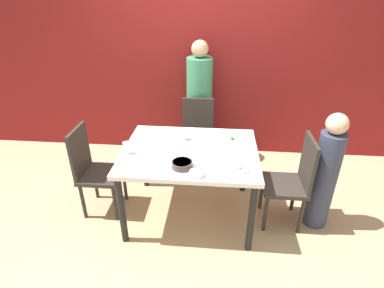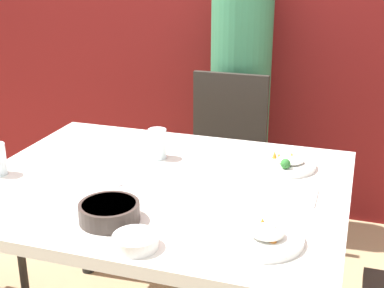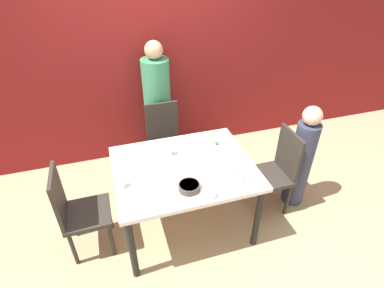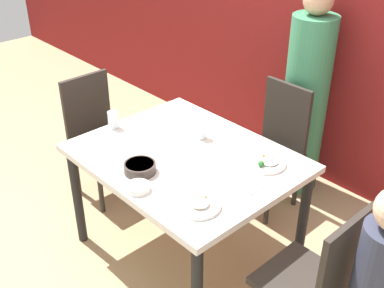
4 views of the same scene
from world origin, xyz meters
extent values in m
plane|color=tan|center=(0.00, 0.00, 0.00)|extent=(10.00, 10.00, 0.00)
cube|color=maroon|center=(0.00, 1.42, 1.35)|extent=(10.00, 0.06, 2.70)
cube|color=silver|center=(0.00, 0.00, 0.73)|extent=(1.25, 1.00, 0.04)
cylinder|color=black|center=(-0.57, -0.44, 0.35)|extent=(0.06, 0.06, 0.71)
cylinder|color=black|center=(0.57, -0.44, 0.35)|extent=(0.06, 0.06, 0.71)
cylinder|color=black|center=(-0.57, 0.44, 0.35)|extent=(0.06, 0.06, 0.71)
cylinder|color=black|center=(0.57, 0.44, 0.35)|extent=(0.06, 0.06, 0.71)
cube|color=#2D2823|center=(0.01, 0.77, 0.42)|extent=(0.40, 0.40, 0.04)
cube|color=#2D2823|center=(0.01, 0.96, 0.68)|extent=(0.38, 0.03, 0.48)
cylinder|color=#2D2823|center=(-0.16, 0.61, 0.20)|extent=(0.04, 0.04, 0.40)
cylinder|color=#2D2823|center=(0.17, 0.61, 0.20)|extent=(0.04, 0.04, 0.40)
cylinder|color=#2D2823|center=(-0.16, 0.94, 0.20)|extent=(0.04, 0.04, 0.40)
cylinder|color=#2D2823|center=(0.17, 0.94, 0.20)|extent=(0.04, 0.04, 0.40)
cube|color=#2D2823|center=(0.90, -0.03, 0.42)|extent=(0.40, 0.40, 0.04)
cube|color=#2D2823|center=(1.08, -0.03, 0.68)|extent=(0.03, 0.38, 0.48)
cylinder|color=#2D2823|center=(0.73, 0.14, 0.20)|extent=(0.04, 0.04, 0.40)
cylinder|color=#2D2823|center=(0.73, -0.19, 0.20)|extent=(0.04, 0.04, 0.40)
cylinder|color=#2D2823|center=(1.06, 0.14, 0.20)|extent=(0.04, 0.04, 0.40)
cylinder|color=#2D2823|center=(1.06, -0.19, 0.20)|extent=(0.04, 0.04, 0.40)
cube|color=#2D2823|center=(-0.90, -0.01, 0.42)|extent=(0.40, 0.40, 0.04)
cube|color=#2D2823|center=(-1.08, -0.01, 0.68)|extent=(0.03, 0.38, 0.48)
cylinder|color=#2D2823|center=(-0.73, -0.17, 0.20)|extent=(0.04, 0.04, 0.40)
cylinder|color=#2D2823|center=(-0.73, 0.16, 0.20)|extent=(0.04, 0.04, 0.40)
cylinder|color=#2D2823|center=(-1.06, -0.17, 0.20)|extent=(0.04, 0.04, 0.40)
cylinder|color=#2D2823|center=(-1.06, 0.16, 0.20)|extent=(0.04, 0.04, 0.40)
cylinder|color=#387F56|center=(0.01, 1.17, 0.68)|extent=(0.32, 0.32, 1.35)
sphere|color=tan|center=(0.01, 1.17, 1.46)|extent=(0.20, 0.20, 0.20)
cylinder|color=#33384C|center=(1.25, -0.03, 0.49)|extent=(0.23, 0.23, 0.98)
sphere|color=#DBAD89|center=(1.25, -0.03, 1.08)|extent=(0.19, 0.19, 0.19)
cylinder|color=#3D332D|center=(-0.04, -0.31, 0.78)|extent=(0.18, 0.18, 0.06)
cylinder|color=#BC5123|center=(-0.04, -0.31, 0.80)|extent=(0.16, 0.16, 0.01)
cylinder|color=white|center=(0.41, -0.28, 0.76)|extent=(0.23, 0.23, 0.02)
ellipsoid|color=white|center=(0.42, -0.28, 0.78)|extent=(0.09, 0.09, 0.03)
cone|color=orange|center=(0.44, -0.28, 0.78)|extent=(0.02, 0.02, 0.03)
cone|color=orange|center=(0.44, -0.31, 0.78)|extent=(0.02, 0.02, 0.02)
cone|color=orange|center=(0.40, -0.22, 0.78)|extent=(0.02, 0.02, 0.02)
cylinder|color=white|center=(0.38, 0.26, 0.76)|extent=(0.23, 0.23, 0.02)
ellipsoid|color=white|center=(0.40, 0.27, 0.78)|extent=(0.10, 0.10, 0.02)
sphere|color=#2D702D|center=(0.39, 0.21, 0.78)|extent=(0.04, 0.04, 0.04)
cone|color=orange|center=(0.36, 0.28, 0.78)|extent=(0.02, 0.02, 0.03)
cone|color=orange|center=(0.34, 0.29, 0.78)|extent=(0.02, 0.02, 0.03)
cone|color=orange|center=(0.40, 0.29, 0.78)|extent=(0.02, 0.02, 0.03)
cylinder|color=white|center=(0.09, -0.42, 0.77)|extent=(0.12, 0.12, 0.04)
cylinder|color=white|center=(0.09, -0.42, 0.78)|extent=(0.11, 0.11, 0.01)
cylinder|color=silver|center=(-0.57, -0.12, 0.80)|extent=(0.07, 0.07, 0.11)
cylinder|color=silver|center=(-0.09, 0.21, 0.81)|extent=(0.07, 0.07, 0.11)
cube|color=white|center=(0.45, 0.03, 0.75)|extent=(0.14, 0.14, 0.01)
cube|color=silver|center=(-0.19, -0.04, 0.75)|extent=(0.17, 0.09, 0.01)
camera|label=1|loc=(0.24, -2.43, 2.11)|focal=28.00mm
camera|label=2|loc=(0.62, -1.55, 1.50)|focal=50.00mm
camera|label=3|loc=(-0.55, -2.04, 2.44)|focal=28.00mm
camera|label=4|loc=(1.79, -1.60, 2.23)|focal=45.00mm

